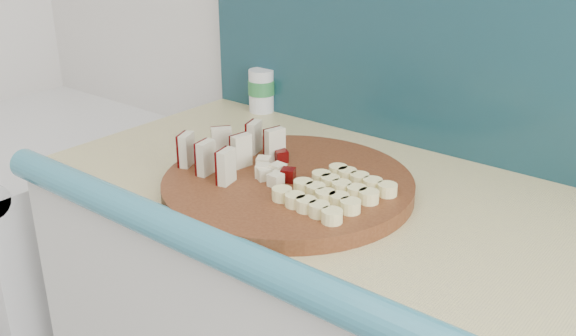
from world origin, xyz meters
The scene contains 6 objects.
porcelain_fixture centered at (-1.45, 1.50, 0.40)m, with size 0.70×0.72×0.84m.
cutting_board centered at (-0.49, 1.43, 0.92)m, with size 0.45×0.45×0.03m, color #48200F.
apple_wedges centered at (-0.62, 1.41, 0.97)m, with size 0.14×0.18×0.06m.
apple_chunks centered at (-0.52, 1.43, 0.95)m, with size 0.07×0.08×0.02m.
banana_slices centered at (-0.38, 1.41, 0.95)m, with size 0.16×0.18×0.02m.
canister centered at (-0.85, 1.76, 0.97)m, with size 0.07×0.07×0.11m.
Camera 1 is at (0.17, 0.60, 1.41)m, focal length 40.00 mm.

